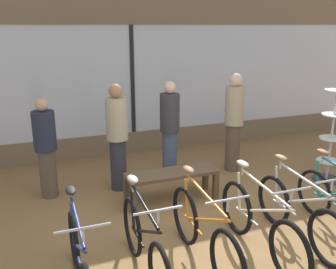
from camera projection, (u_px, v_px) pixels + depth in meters
The scene contains 13 objects.
ground_plane at pixel (209, 237), 4.76m from camera, with size 24.00×24.00×0.00m, color olive.
shop_back_wall at pixel (132, 75), 7.49m from camera, with size 12.00×0.08×3.20m.
bicycle_far_left at pixel (80, 262), 3.65m from camera, with size 0.46×1.66×1.01m.
bicycle_left at pixel (144, 246), 3.90m from camera, with size 0.46×1.68×1.03m.
bicycle_center_left at pixel (203, 234), 4.10m from camera, with size 0.46×1.78×1.04m.
bicycle_center_right at pixel (260, 224), 4.32m from camera, with size 0.46×1.75×1.03m.
bicycle_right at pixel (298, 214), 4.58m from camera, with size 0.46×1.69×1.02m.
accessory_rack at pixel (331, 142), 6.33m from camera, with size 0.48×0.48×1.67m.
display_bench at pixel (172, 177), 5.66m from camera, with size 1.40×0.44×0.47m.
customer_near_rack at pixel (234, 119), 6.72m from camera, with size 0.48×0.56×1.79m.
customer_by_window at pixel (117, 135), 5.92m from camera, with size 0.44×0.44×1.73m.
customer_mid_floor at pixel (46, 147), 5.68m from camera, with size 0.45×0.45×1.57m.
customer_near_bench at pixel (170, 127), 6.49m from camera, with size 0.48×0.48×1.69m.
Camera 1 is at (-1.97, -3.75, 2.60)m, focal length 40.00 mm.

